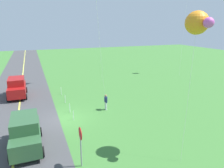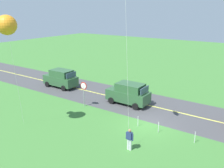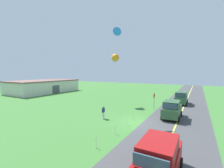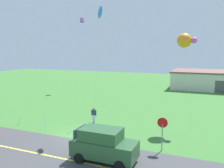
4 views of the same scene
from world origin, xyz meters
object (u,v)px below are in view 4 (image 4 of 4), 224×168
car_suv_foreground (103,144)px  stop_sign (162,128)px  kite_blue_mid (82,21)px  kite_green_far (185,40)px  kite_red_low (99,13)px  person_adult_near (94,115)px  warehouse_distant (221,80)px

car_suv_foreground → stop_sign: (3.36, 3.09, 0.65)m
kite_blue_mid → kite_green_far: (20.13, -15.69, -4.61)m
kite_red_low → kite_green_far: bearing=29.6°
car_suv_foreground → stop_sign: bearing=42.6°
person_adult_near → warehouse_distant: (13.04, 28.78, 0.89)m
warehouse_distant → kite_blue_mid: bearing=-157.5°
stop_sign → kite_blue_mid: (-19.50, 22.84, 11.18)m
stop_sign → person_adult_near: size_ratio=1.60×
kite_blue_mid → person_adult_near: bearing=-57.8°
stop_sign → warehouse_distant: warehouse_distant is taller
car_suv_foreground → kite_blue_mid: (-16.14, 25.93, 11.83)m
car_suv_foreground → warehouse_distant: (8.57, 36.18, 0.60)m
person_adult_near → kite_green_far: 11.67m
kite_red_low → car_suv_foreground: bearing=-62.8°
car_suv_foreground → stop_sign: 4.61m
car_suv_foreground → warehouse_distant: bearing=76.7°
car_suv_foreground → warehouse_distant: 37.19m
kite_red_low → kite_blue_mid: kite_blue_mid is taller
car_suv_foreground → kite_green_far: bearing=68.7°
car_suv_foreground → kite_green_far: size_ratio=0.48×
stop_sign → person_adult_near: bearing=151.1°
kite_red_low → warehouse_distant: bearing=68.6°
car_suv_foreground → kite_blue_mid: bearing=121.9°
car_suv_foreground → person_adult_near: bearing=121.1°
stop_sign → kite_red_low: kite_red_low is taller
car_suv_foreground → person_adult_near: (-4.47, 7.41, -0.29)m
warehouse_distant → stop_sign: bearing=-98.9°
person_adult_near → kite_green_far: (8.47, 2.83, 7.51)m
kite_green_far → car_suv_foreground: bearing=-111.3°
stop_sign → car_suv_foreground: bearing=-137.4°
kite_red_low → kite_green_far: kite_red_low is taller
kite_red_low → stop_sign: bearing=-25.2°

